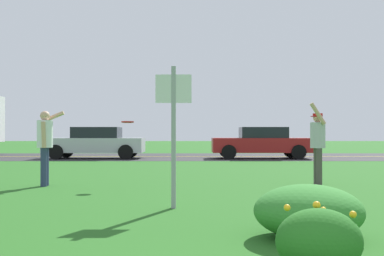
% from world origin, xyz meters
% --- Properties ---
extents(ground_plane, '(120.00, 120.00, 0.00)m').
position_xyz_m(ground_plane, '(0.00, 11.24, 0.00)').
color(ground_plane, '#26601E').
extents(highway_strip, '(120.00, 7.81, 0.01)m').
position_xyz_m(highway_strip, '(0.00, 22.48, 0.00)').
color(highway_strip, '#2D2D30').
rests_on(highway_strip, ground).
extents(highway_center_stripe, '(120.00, 0.16, 0.00)m').
position_xyz_m(highway_center_stripe, '(0.00, 22.48, 0.01)').
color(highway_center_stripe, yellow).
rests_on(highway_center_stripe, ground).
extents(daylily_clump_mid_center, '(1.21, 1.19, 0.60)m').
position_xyz_m(daylily_clump_mid_center, '(0.85, 3.85, 0.30)').
color(daylily_clump_mid_center, '#337F2D').
rests_on(daylily_clump_mid_center, ground).
extents(daylily_clump_front_center, '(0.72, 0.58, 0.59)m').
position_xyz_m(daylily_clump_front_center, '(0.61, 2.49, 0.27)').
color(daylily_clump_front_center, '#23661E').
rests_on(daylily_clump_front_center, ground).
extents(sign_post_near_path, '(0.56, 0.10, 2.21)m').
position_xyz_m(sign_post_near_path, '(-0.73, 5.99, 1.35)').
color(sign_post_near_path, '#93969B').
rests_on(sign_post_near_path, ground).
extents(person_thrower_white_shirt, '(0.56, 0.51, 1.67)m').
position_xyz_m(person_thrower_white_shirt, '(-3.68, 9.11, 1.00)').
color(person_thrower_white_shirt, silver).
rests_on(person_thrower_white_shirt, ground).
extents(person_catcher_red_cap_gray_shirt, '(0.41, 0.50, 1.86)m').
position_xyz_m(person_catcher_red_cap_gray_shirt, '(2.43, 9.47, 0.99)').
color(person_catcher_red_cap_gray_shirt, '#B2B2B7').
rests_on(person_catcher_red_cap_gray_shirt, ground).
extents(frisbee_red, '(0.28, 0.28, 0.04)m').
position_xyz_m(frisbee_red, '(-1.85, 9.03, 1.41)').
color(frisbee_red, red).
extents(car_red_center_left, '(4.50, 2.00, 1.45)m').
position_xyz_m(car_red_center_left, '(2.77, 20.72, 0.74)').
color(car_red_center_left, maroon).
rests_on(car_red_center_left, ground).
extents(car_silver_center_right, '(4.50, 2.00, 1.45)m').
position_xyz_m(car_silver_center_right, '(-4.91, 20.72, 0.74)').
color(car_silver_center_right, '#B7BABF').
rests_on(car_silver_center_right, ground).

